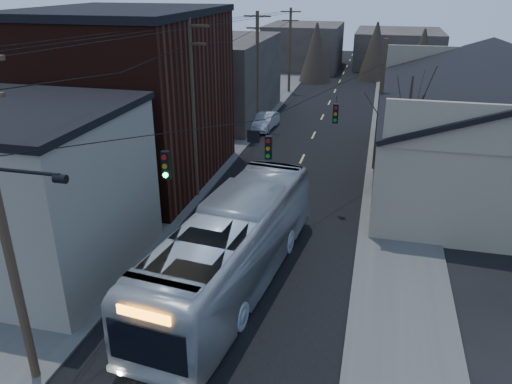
% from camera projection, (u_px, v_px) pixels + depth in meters
% --- Properties ---
extents(road_surface, '(9.00, 110.00, 0.02)m').
position_uv_depth(road_surface, '(310.00, 142.00, 39.04)').
color(road_surface, black).
rests_on(road_surface, ground).
extents(sidewalk_left, '(4.00, 110.00, 0.12)m').
position_uv_depth(sidewalk_left, '(231.00, 136.00, 40.45)').
color(sidewalk_left, '#474744').
rests_on(sidewalk_left, ground).
extents(sidewalk_right, '(4.00, 110.00, 0.12)m').
position_uv_depth(sidewalk_right, '(396.00, 148.00, 37.60)').
color(sidewalk_right, '#474744').
rests_on(sidewalk_right, ground).
extents(building_clapboard, '(8.00, 8.00, 7.00)m').
position_uv_depth(building_clapboard, '(29.00, 194.00, 20.91)').
color(building_clapboard, gray).
rests_on(building_clapboard, ground).
extents(building_brick, '(10.00, 12.00, 10.00)m').
position_uv_depth(building_brick, '(127.00, 100.00, 30.35)').
color(building_brick, black).
rests_on(building_brick, ground).
extents(building_left_far, '(9.00, 14.00, 7.00)m').
position_uv_depth(building_left_far, '(217.00, 78.00, 45.11)').
color(building_left_far, '#312B27').
rests_on(building_left_far, ground).
extents(warehouse, '(16.16, 20.60, 7.73)m').
position_uv_depth(warehouse, '(510.00, 140.00, 30.67)').
color(warehouse, '#7F745C').
rests_on(warehouse, ground).
extents(building_far_left, '(10.00, 12.00, 6.00)m').
position_uv_depth(building_far_left, '(304.00, 46.00, 70.41)').
color(building_far_left, '#312B27').
rests_on(building_far_left, ground).
extents(building_far_right, '(12.00, 14.00, 5.00)m').
position_uv_depth(building_far_right, '(398.00, 48.00, 72.22)').
color(building_far_right, '#312B27').
rests_on(building_far_right, ground).
extents(bare_tree, '(0.40, 0.40, 7.20)m').
position_uv_depth(bare_tree, '(405.00, 142.00, 27.28)').
color(bare_tree, black).
rests_on(bare_tree, ground).
extents(utility_lines, '(11.24, 45.28, 10.50)m').
position_uv_depth(utility_lines, '(253.00, 93.00, 32.55)').
color(utility_lines, '#382B1E').
rests_on(utility_lines, ground).
extents(bus, '(4.52, 13.29, 3.63)m').
position_uv_depth(bus, '(232.00, 247.00, 20.19)').
color(bus, '#ABB2B8').
rests_on(bus, ground).
extents(parked_car, '(1.78, 4.31, 1.39)m').
position_uv_depth(parked_car, '(265.00, 121.00, 42.27)').
color(parked_car, '#B2B5BB').
rests_on(parked_car, ground).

